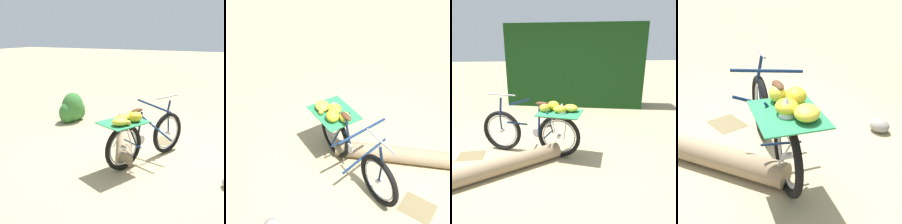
{
  "view_description": "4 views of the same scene",
  "coord_description": "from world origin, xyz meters",
  "views": [
    {
      "loc": [
        -4.49,
        -1.36,
        2.07
      ],
      "look_at": [
        -0.85,
        0.49,
        0.95
      ],
      "focal_mm": 46.49,
      "sensor_mm": 36.0,
      "label": 1
    },
    {
      "loc": [
        1.32,
        -2.5,
        3.5
      ],
      "look_at": [
        -0.67,
        0.41,
        0.79
      ],
      "focal_mm": 49.87,
      "sensor_mm": 36.0,
      "label": 2
    },
    {
      "loc": [
        -0.3,
        3.67,
        1.76
      ],
      "look_at": [
        -0.76,
        0.51,
        0.83
      ],
      "focal_mm": 34.63,
      "sensor_mm": 36.0,
      "label": 3
    },
    {
      "loc": [
        -2.56,
        1.9,
        1.93
      ],
      "look_at": [
        -0.68,
        0.33,
        0.77
      ],
      "focal_mm": 53.3,
      "sensor_mm": 36.0,
      "label": 4
    }
  ],
  "objects": [
    {
      "name": "leaf_litter_patch",
      "position": [
        0.79,
        0.13,
        0.0
      ],
      "size": [
        0.44,
        0.36,
        0.01
      ],
      "primitive_type": "cube",
      "color": "olive",
      "rests_on": "ground_plane"
    },
    {
      "name": "fallen_log",
      "position": [
        0.41,
        0.86,
        0.12
      ],
      "size": [
        2.25,
        1.23,
        0.25
      ],
      "primitive_type": "cylinder",
      "rotation": [
        0.0,
        1.57,
        0.44
      ],
      "color": "#937A5B",
      "rests_on": "ground_plane"
    },
    {
      "name": "ground_plane",
      "position": [
        0.0,
        0.0,
        0.0
      ],
      "size": [
        60.0,
        60.0,
        0.0
      ],
      "primitive_type": "plane",
      "color": "tan"
    },
    {
      "name": "path_stone",
      "position": [
        -0.55,
        -1.18,
        0.08
      ],
      "size": [
        0.25,
        0.21,
        0.16
      ],
      "primitive_type": "ellipsoid",
      "color": "gray",
      "rests_on": "ground_plane"
    },
    {
      "name": "bicycle",
      "position": [
        -0.34,
        0.21,
        0.5
      ],
      "size": [
        1.75,
        1.0,
        1.03
      ],
      "rotation": [
        0.0,
        0.0,
        -0.4
      ],
      "color": "black",
      "rests_on": "ground_plane"
    }
  ]
}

